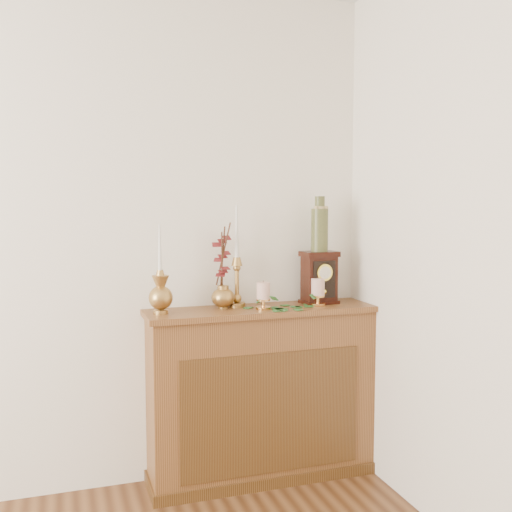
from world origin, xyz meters
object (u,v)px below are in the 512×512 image
object	(u,v)px
candlestick_left	(160,285)
bud_vase	(161,295)
ginger_jar	(222,269)
ceramic_vase	(320,227)
mantel_clock	(319,278)
candlestick_center	(237,274)

from	to	relation	value
candlestick_left	bud_vase	world-z (taller)	candlestick_left
ginger_jar	candlestick_left	bearing A→B (deg)	-166.25
ginger_jar	ceramic_vase	size ratio (longest dim) A/B	1.51
candlestick_left	ceramic_vase	bearing A→B (deg)	2.63
ginger_jar	mantel_clock	size ratio (longest dim) A/B	1.58
ceramic_vase	mantel_clock	bearing A→B (deg)	-86.08
candlestick_center	candlestick_left	bearing A→B (deg)	-170.04
bud_vase	ceramic_vase	distance (m)	0.94
bud_vase	ceramic_vase	bearing A→B (deg)	3.09
candlestick_left	ceramic_vase	size ratio (longest dim) A/B	1.50
candlestick_center	bud_vase	distance (m)	0.43
candlestick_left	ceramic_vase	distance (m)	0.92
candlestick_center	ginger_jar	size ratio (longest dim) A/B	1.20
candlestick_left	mantel_clock	bearing A→B (deg)	2.46
mantel_clock	ceramic_vase	xyz separation A→B (m)	(-0.00, 0.00, 0.28)
ginger_jar	mantel_clock	bearing A→B (deg)	-4.81
ceramic_vase	bud_vase	bearing A→B (deg)	-176.91
candlestick_center	ceramic_vase	bearing A→B (deg)	-4.09
ceramic_vase	candlestick_left	bearing A→B (deg)	-177.37
bud_vase	ginger_jar	world-z (taller)	ginger_jar
candlestick_left	candlestick_center	xyz separation A→B (m)	(0.42, 0.07, 0.03)
candlestick_center	mantel_clock	size ratio (longest dim) A/B	1.89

